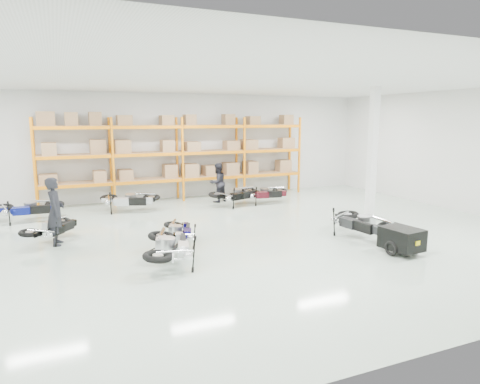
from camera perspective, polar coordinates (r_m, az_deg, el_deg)
name	(u,v)px	position (r m, az deg, el deg)	size (l,w,h in m)	color
room	(239,161)	(12.28, -0.10, 4.21)	(18.00, 18.00, 18.00)	#B2C6B6
pallet_rack	(180,147)	(18.37, -8.05, 5.97)	(11.28, 0.98, 3.62)	orange
structural_column	(372,154)	(15.46, 17.23, 4.92)	(0.25, 0.25, 4.50)	white
moto_blue_centre	(178,228)	(11.87, -8.20, -4.73)	(0.71, 1.59, 0.97)	#0A0645
moto_silver_left	(170,241)	(10.24, -9.34, -6.44)	(0.87, 1.96, 1.20)	silver
moto_black_far_left	(52,224)	(13.19, -23.76, -3.94)	(0.73, 1.63, 1.00)	black
moto_touring_right	(361,218)	(12.87, 15.89, -3.33)	(0.88, 1.98, 1.21)	black
trailer	(402,239)	(11.77, 20.75, -5.88)	(0.86, 1.62, 0.67)	black
moto_back_a	(28,204)	(16.10, -26.38, -1.48)	(0.85, 1.91, 1.17)	navy
moto_back_b	(129,196)	(16.44, -14.62, -0.54)	(0.86, 1.93, 1.18)	#B3B7BE
moto_back_c	(237,191)	(17.04, -0.44, 0.14)	(0.86, 1.93, 1.18)	black
moto_back_d	(264,190)	(17.51, 3.26, 0.26)	(0.80, 1.81, 1.10)	#410D15
person_left	(55,211)	(12.72, -23.39, -2.38)	(0.68, 0.45, 1.87)	black
person_back	(218,183)	(17.76, -3.00, 1.24)	(0.79, 0.62, 1.63)	black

